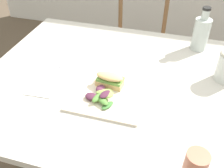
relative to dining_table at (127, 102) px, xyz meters
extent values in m
cube|color=#BCB7AD|center=(0.00, 0.00, 0.11)|extent=(1.24, 0.94, 0.03)
cube|color=#8E6642|center=(-0.55, 0.40, -0.26)|extent=(0.07, 0.07, 0.71)
cylinder|color=#8E6642|center=(-0.25, 0.64, -0.40)|extent=(0.03, 0.03, 0.43)
cylinder|color=#8E6642|center=(0.08, 0.67, -0.40)|extent=(0.03, 0.03, 0.43)
cylinder|color=#8E6642|center=(-0.29, 0.98, -0.40)|extent=(0.03, 0.03, 0.43)
cylinder|color=#8E6642|center=(0.05, 1.01, -0.40)|extent=(0.03, 0.03, 0.43)
cube|color=#8E6642|center=(-0.10, 0.83, -0.18)|extent=(0.44, 0.44, 0.02)
cylinder|color=#8E6642|center=(-0.29, 0.99, 0.04)|extent=(0.03, 0.03, 0.42)
cylinder|color=#8E6642|center=(0.05, 1.02, 0.04)|extent=(0.03, 0.03, 0.42)
cube|color=beige|center=(-0.05, -0.10, 0.13)|extent=(0.28, 0.28, 0.01)
cube|color=#DBB270|center=(-0.06, -0.06, 0.14)|extent=(0.11, 0.06, 0.02)
cube|color=#6B9E47|center=(-0.06, -0.05, 0.16)|extent=(0.11, 0.07, 0.01)
ellipsoid|color=#DBB270|center=(-0.06, -0.06, 0.17)|extent=(0.11, 0.06, 0.02)
ellipsoid|color=#84A84C|center=(-0.09, -0.16, 0.14)|extent=(0.06, 0.04, 0.02)
ellipsoid|color=#84A84C|center=(-0.05, -0.14, 0.15)|extent=(0.05, 0.05, 0.01)
ellipsoid|color=#84A84C|center=(-0.07, -0.12, 0.14)|extent=(0.07, 0.06, 0.01)
ellipsoid|color=#3D7033|center=(-0.04, -0.18, 0.14)|extent=(0.05, 0.06, 0.01)
ellipsoid|color=#518438|center=(-0.06, -0.17, 0.15)|extent=(0.06, 0.05, 0.01)
ellipsoid|color=#4C2338|center=(-0.06, -0.15, 0.16)|extent=(0.05, 0.06, 0.01)
ellipsoid|color=#4C2338|center=(-0.11, -0.15, 0.14)|extent=(0.06, 0.05, 0.02)
ellipsoid|color=#518438|center=(-0.08, -0.16, 0.15)|extent=(0.04, 0.06, 0.02)
ellipsoid|color=#602D47|center=(-0.09, -0.10, 0.14)|extent=(0.05, 0.05, 0.02)
cube|color=silver|center=(-0.32, -0.08, 0.12)|extent=(0.13, 0.24, 0.00)
cube|color=silver|center=(-0.32, -0.10, 0.13)|extent=(0.01, 0.14, 0.00)
cube|color=silver|center=(-0.32, -0.01, 0.13)|extent=(0.03, 0.05, 0.00)
cube|color=#38383D|center=(-0.31, 0.00, 0.13)|extent=(0.00, 0.03, 0.00)
cube|color=#38383D|center=(-0.32, 0.00, 0.13)|extent=(0.00, 0.03, 0.00)
cube|color=#38383D|center=(-0.33, 0.00, 0.13)|extent=(0.00, 0.03, 0.00)
cylinder|color=black|center=(0.27, 0.35, 0.17)|extent=(0.07, 0.07, 0.11)
cylinder|color=#B2BCB7|center=(0.27, 0.35, 0.20)|extent=(0.08, 0.08, 0.15)
cylinder|color=#B2BCB7|center=(0.27, 0.35, 0.30)|extent=(0.03, 0.03, 0.05)
cylinder|color=black|center=(0.27, 0.35, 0.33)|extent=(0.04, 0.04, 0.01)
cylinder|color=#B2664C|center=(0.27, -0.37, 0.17)|extent=(0.06, 0.06, 0.10)
camera|label=1|loc=(0.17, -0.82, 0.77)|focal=40.94mm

